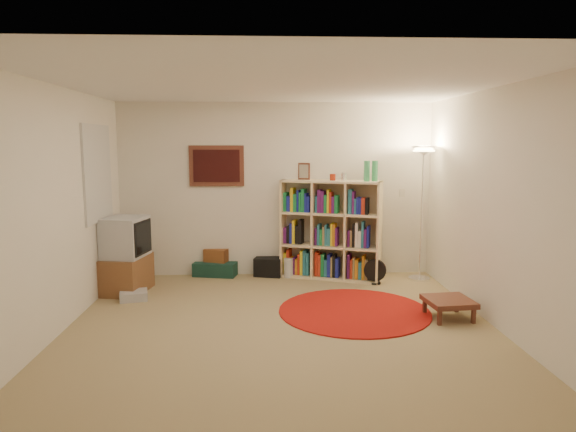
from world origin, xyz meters
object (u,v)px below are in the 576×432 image
at_px(suitcase, 216,268).
at_px(tv_stand, 126,256).
at_px(floor_fan, 375,272).
at_px(side_table, 449,302).
at_px(bookshelf, 329,231).
at_px(floor_lamp, 423,169).

bearing_deg(suitcase, tv_stand, -130.92).
xyz_separation_m(tv_stand, suitcase, (1.07, 0.83, -0.37)).
bearing_deg(floor_fan, suitcase, -178.75).
xyz_separation_m(floor_fan, side_table, (0.52, -1.42, 0.01)).
relative_size(floor_fan, suitcase, 0.51).
xyz_separation_m(floor_fan, suitcase, (-2.23, 0.60, -0.08)).
xyz_separation_m(bookshelf, tv_stand, (-2.71, -0.60, -0.21)).
bearing_deg(floor_lamp, floor_fan, -163.16).
relative_size(bookshelf, suitcase, 2.48).
bearing_deg(side_table, tv_stand, 162.58).
distance_m(floor_lamp, tv_stand, 4.15).
relative_size(floor_fan, side_table, 0.65).
bearing_deg(floor_lamp, side_table, -95.82).
height_order(tv_stand, suitcase, tv_stand).
bearing_deg(suitcase, side_table, -24.99).
height_order(tv_stand, side_table, tv_stand).
bearing_deg(side_table, floor_lamp, 84.18).
height_order(bookshelf, side_table, bookshelf).
relative_size(floor_lamp, floor_fan, 5.43).
distance_m(tv_stand, suitcase, 1.41).
bearing_deg(side_table, suitcase, 143.57).
bearing_deg(bookshelf, tv_stand, -147.98).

